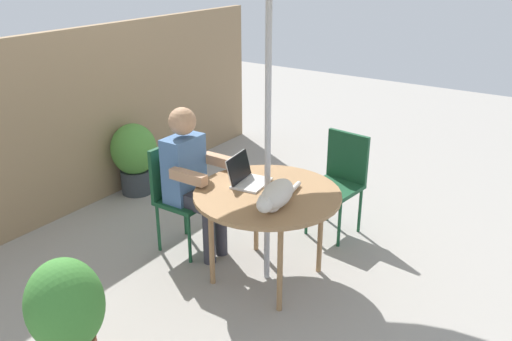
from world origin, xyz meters
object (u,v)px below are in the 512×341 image
(potted_plant_near_fence, at_px, (134,155))
(cat, at_px, (276,196))
(patio_table, at_px, (267,199))
(person_seated, at_px, (191,174))
(laptop, at_px, (245,175))
(chair_empty, at_px, (341,175))
(potted_plant_by_chair, at_px, (67,318))
(chair_occupied, at_px, (177,188))

(potted_plant_near_fence, bearing_deg, cat, -108.78)
(patio_table, height_order, potted_plant_near_fence, potted_plant_near_fence)
(person_seated, height_order, laptop, person_seated)
(person_seated, height_order, potted_plant_near_fence, person_seated)
(laptop, bearing_deg, person_seated, 95.81)
(person_seated, distance_m, laptop, 0.50)
(person_seated, height_order, cat, person_seated)
(chair_empty, relative_size, cat, 1.39)
(laptop, xyz_separation_m, potted_plant_near_fence, (0.52, 1.76, -0.38))
(patio_table, xyz_separation_m, person_seated, (0.00, 0.73, 0.03))
(patio_table, distance_m, laptop, 0.27)
(potted_plant_by_chair, bearing_deg, cat, -18.47)
(chair_occupied, relative_size, potted_plant_by_chair, 1.06)
(laptop, bearing_deg, potted_plant_by_chair, 177.81)
(chair_empty, distance_m, potted_plant_by_chair, 2.62)
(chair_occupied, distance_m, cat, 1.11)
(chair_occupied, xyz_separation_m, chair_empty, (1.01, -1.01, 0.00))
(patio_table, bearing_deg, person_seated, 90.00)
(chair_occupied, height_order, chair_empty, same)
(potted_plant_near_fence, bearing_deg, patio_table, -106.03)
(potted_plant_near_fence, bearing_deg, person_seated, -114.37)
(chair_empty, height_order, person_seated, person_seated)
(potted_plant_by_chair, bearing_deg, potted_plant_near_fence, 38.27)
(person_seated, bearing_deg, potted_plant_near_fence, 65.63)
(patio_table, distance_m, cat, 0.28)
(person_seated, height_order, potted_plant_by_chair, person_seated)
(potted_plant_by_chair, bearing_deg, chair_occupied, 20.54)
(chair_empty, bearing_deg, chair_occupied, 135.09)
(chair_empty, height_order, laptop, laptop)
(cat, height_order, potted_plant_near_fence, cat)
(person_seated, bearing_deg, cat, -100.33)
(patio_table, bearing_deg, cat, -133.27)
(chair_empty, relative_size, potted_plant_by_chair, 1.06)
(potted_plant_near_fence, bearing_deg, potted_plant_by_chair, -141.73)
(chair_occupied, relative_size, laptop, 2.73)
(chair_empty, xyz_separation_m, cat, (-1.18, -0.05, 0.28))
(chair_occupied, relative_size, person_seated, 0.73)
(chair_empty, relative_size, person_seated, 0.73)
(patio_table, height_order, potted_plant_by_chair, potted_plant_by_chair)
(potted_plant_near_fence, distance_m, potted_plant_by_chair, 2.74)
(laptop, height_order, potted_plant_near_fence, laptop)
(laptop, xyz_separation_m, potted_plant_by_chair, (-1.63, 0.06, -0.29))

